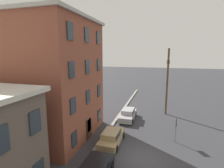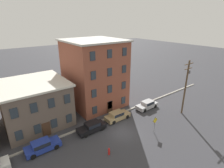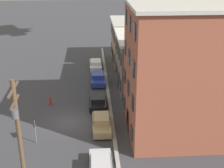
{
  "view_description": "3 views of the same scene",
  "coord_description": "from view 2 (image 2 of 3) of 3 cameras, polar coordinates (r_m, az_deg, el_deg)",
  "views": [
    {
      "loc": [
        -14.02,
        -1.22,
        9.01
      ],
      "look_at": [
        -1.18,
        2.48,
        6.65
      ],
      "focal_mm": 28.0,
      "sensor_mm": 36.0,
      "label": 1
    },
    {
      "loc": [
        -14.57,
        -16.67,
        15.97
      ],
      "look_at": [
        0.96,
        3.93,
        6.37
      ],
      "focal_mm": 28.0,
      "sensor_mm": 36.0,
      "label": 2
    },
    {
      "loc": [
        29.08,
        2.57,
        16.2
      ],
      "look_at": [
        -1.63,
        4.63,
        3.55
      ],
      "focal_mm": 50.0,
      "sensor_mm": 36.0,
      "label": 3
    }
  ],
  "objects": [
    {
      "name": "kerb_strip",
      "position": [
        30.21,
        -2.15,
        -11.34
      ],
      "size": [
        56.0,
        0.36,
        0.16
      ],
      "primitive_type": "cube",
      "color": "#9E998E",
      "rests_on": "ground_plane"
    },
    {
      "name": "utility_pole",
      "position": [
        32.39,
        23.0,
        -0.23
      ],
      "size": [
        2.4,
        0.44,
        9.71
      ],
      "color": "brown",
      "rests_on": "ground_plane"
    },
    {
      "name": "fire_hydrant",
      "position": [
        23.36,
        -0.99,
        -21.11
      ],
      "size": [
        0.24,
        0.34,
        0.96
      ],
      "color": "red",
      "rests_on": "ground_plane"
    },
    {
      "name": "caution_sign",
      "position": [
        27.03,
        13.83,
        -12.07
      ],
      "size": [
        1.01,
        0.08,
        2.57
      ],
      "color": "slate",
      "rests_on": "ground_plane"
    },
    {
      "name": "apartment_midblock",
      "position": [
        30.63,
        -23.88,
        -5.55
      ],
      "size": [
        9.86,
        10.12,
        6.91
      ],
      "color": "#66564C",
      "rests_on": "ground_plane"
    },
    {
      "name": "ground_plane",
      "position": [
        27.29,
        3.49,
        -15.44
      ],
      "size": [
        200.0,
        200.0,
        0.0
      ],
      "primitive_type": "plane",
      "color": "#38383D"
    },
    {
      "name": "car_blue",
      "position": [
        25.39,
        -21.83,
        -18.13
      ],
      "size": [
        4.4,
        1.92,
        1.43
      ],
      "color": "#233899",
      "rests_on": "ground_plane"
    },
    {
      "name": "car_silver",
      "position": [
        34.05,
        11.41,
        -6.57
      ],
      "size": [
        4.4,
        1.92,
        1.43
      ],
      "color": "#B7B7BC",
      "rests_on": "ground_plane"
    },
    {
      "name": "car_tan",
      "position": [
        29.9,
        1.71,
        -10.2
      ],
      "size": [
        4.4,
        1.92,
        1.43
      ],
      "color": "tan",
      "rests_on": "ground_plane"
    },
    {
      "name": "apartment_far",
      "position": [
        33.54,
        -5.72,
        3.56
      ],
      "size": [
        10.04,
        10.22,
        12.58
      ],
      "color": "brown",
      "rests_on": "ground_plane"
    },
    {
      "name": "car_black",
      "position": [
        27.28,
        -6.6,
        -13.65
      ],
      "size": [
        4.4,
        1.92,
        1.43
      ],
      "color": "black",
      "rests_on": "ground_plane"
    }
  ]
}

